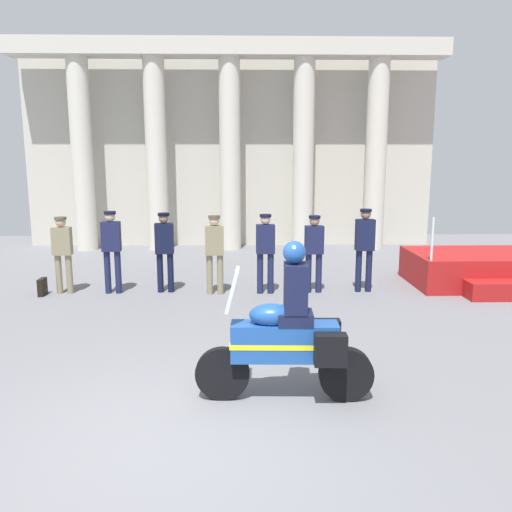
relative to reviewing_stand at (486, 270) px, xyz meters
name	(u,v)px	position (x,y,z in m)	size (l,w,h in m)	color
ground_plane	(172,440)	(-6.16, -6.42, -0.35)	(28.68, 28.68, 0.00)	slate
colonnade_backdrop	(230,137)	(-5.81, 5.46, 3.09)	(12.94, 1.49, 6.30)	beige
reviewing_stand	(486,270)	(0.00, 0.00, 0.00)	(3.27, 2.49, 1.63)	#A51919
officer_in_row_0	(62,249)	(-9.18, -0.49, 0.60)	(0.39, 0.24, 1.62)	#847A5B
officer_in_row_1	(111,245)	(-8.16, -0.49, 0.67)	(0.39, 0.24, 1.73)	#191E42
officer_in_row_2	(165,246)	(-7.07, -0.43, 0.64)	(0.39, 0.24, 1.69)	black
officer_in_row_3	(215,248)	(-6.01, -0.62, 0.62)	(0.39, 0.24, 1.66)	#847A5B
officer_in_row_4	(265,247)	(-4.96, -0.59, 0.63)	(0.39, 0.24, 1.67)	#191E42
officer_in_row_5	(314,248)	(-3.94, -0.53, 0.61)	(0.39, 0.24, 1.64)	#191E42
officer_in_row_6	(365,243)	(-2.86, -0.49, 0.69)	(0.39, 0.24, 1.77)	#141938
motorcycle_with_rider	(291,335)	(-4.88, -5.55, 0.44)	(2.09, 0.71, 1.90)	black
briefcase_on_ground	(42,287)	(-9.59, -0.65, -0.17)	(0.10, 0.32, 0.36)	black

